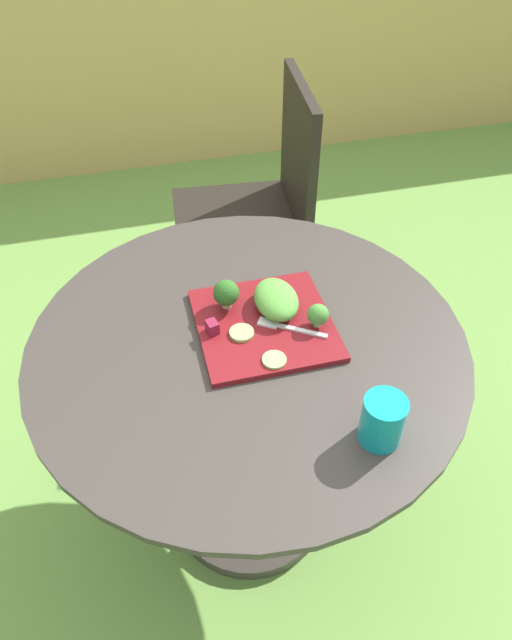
{
  "coord_description": "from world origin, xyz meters",
  "views": [
    {
      "loc": [
        -0.2,
        -0.88,
        1.62
      ],
      "look_at": [
        0.02,
        0.02,
        0.74
      ],
      "focal_mm": 33.51,
      "sensor_mm": 36.0,
      "label": 1
    }
  ],
  "objects_px": {
    "fork": "(285,327)",
    "patio_chair": "(265,196)",
    "salad_plate": "(264,325)",
    "drinking_glass": "(382,422)"
  },
  "relations": [
    {
      "from": "salad_plate",
      "to": "fork",
      "type": "bearing_deg",
      "value": -35.16
    },
    {
      "from": "salad_plate",
      "to": "fork",
      "type": "height_order",
      "value": "fork"
    },
    {
      "from": "patio_chair",
      "to": "salad_plate",
      "type": "height_order",
      "value": "patio_chair"
    },
    {
      "from": "drinking_glass",
      "to": "fork",
      "type": "distance_m",
      "value": 0.32
    },
    {
      "from": "salad_plate",
      "to": "fork",
      "type": "distance_m",
      "value": 0.05
    },
    {
      "from": "salad_plate",
      "to": "patio_chair",
      "type": "bearing_deg",
      "value": 75.05
    },
    {
      "from": "patio_chair",
      "to": "salad_plate",
      "type": "bearing_deg",
      "value": -104.95
    },
    {
      "from": "patio_chair",
      "to": "drinking_glass",
      "type": "relative_size",
      "value": 8.99
    },
    {
      "from": "fork",
      "to": "patio_chair",
      "type": "bearing_deg",
      "value": 78.18
    },
    {
      "from": "salad_plate",
      "to": "drinking_glass",
      "type": "bearing_deg",
      "value": -68.6
    }
  ]
}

